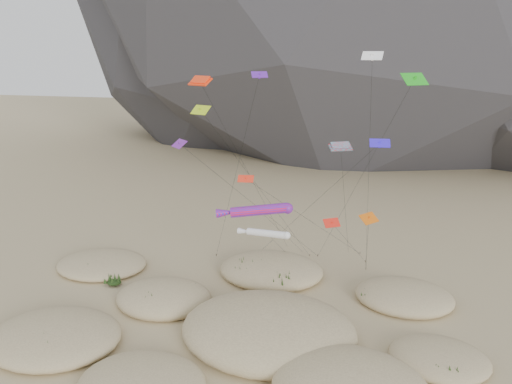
# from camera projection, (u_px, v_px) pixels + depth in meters

# --- Properties ---
(ground) EXTENTS (500.00, 500.00, 0.00)m
(ground) POSITION_uv_depth(u_px,v_px,m) (239.00, 347.00, 47.87)
(ground) COLOR #CCB789
(ground) RESTS_ON ground
(dunes) EXTENTS (51.68, 35.07, 4.45)m
(dunes) POSITION_uv_depth(u_px,v_px,m) (242.00, 321.00, 51.10)
(dunes) COLOR #CCB789
(dunes) RESTS_ON ground
(dune_grass) EXTENTS (43.72, 28.28, 1.54)m
(dune_grass) POSITION_uv_depth(u_px,v_px,m) (253.00, 319.00, 51.23)
(dune_grass) COLOR black
(dune_grass) RESTS_ON ground
(kite_stakes) EXTENTS (20.46, 6.17, 0.30)m
(kite_stakes) POSITION_uv_depth(u_px,v_px,m) (306.00, 257.00, 68.68)
(kite_stakes) COLOR #3F2D1E
(kite_stakes) RESTS_ON ground
(rainbow_tube_kite) EXTENTS (8.39, 16.73, 11.54)m
(rainbow_tube_kite) POSITION_uv_depth(u_px,v_px,m) (256.00, 210.00, 54.67)
(rainbow_tube_kite) COLOR #DA1644
(rainbow_tube_kite) RESTS_ON ground
(white_tube_kite) EXTENTS (6.14, 16.46, 9.42)m
(white_tube_kite) POSITION_uv_depth(u_px,v_px,m) (265.00, 233.00, 52.91)
(white_tube_kite) COLOR silver
(white_tube_kite) RESTS_ON ground
(orange_parafoil) EXTENTS (8.74, 15.70, 24.88)m
(orange_parafoil) POSITION_uv_depth(u_px,v_px,m) (201.00, 83.00, 54.63)
(orange_parafoil) COLOR #FD330D
(orange_parafoil) RESTS_ON ground
(multi_parafoil) EXTENTS (2.60, 15.91, 18.25)m
(multi_parafoil) POSITION_uv_depth(u_px,v_px,m) (341.00, 148.00, 52.55)
(multi_parafoil) COLOR red
(multi_parafoil) RESTS_ON ground
(delta_kites) EXTENTS (28.04, 18.09, 27.40)m
(delta_kites) POSITION_uv_depth(u_px,v_px,m) (310.00, 138.00, 53.56)
(delta_kites) COLOR #721BA0
(delta_kites) RESTS_ON ground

